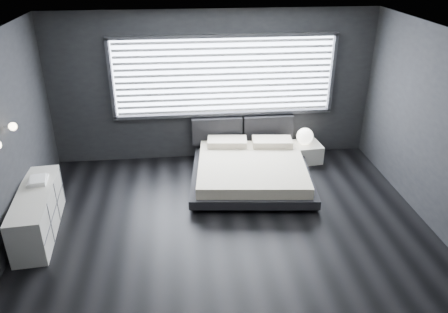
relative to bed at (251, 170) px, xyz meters
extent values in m
plane|color=black|center=(-0.56, -1.59, -0.25)|extent=(6.00, 6.00, 0.00)
plane|color=silver|center=(-0.56, -1.59, 2.55)|extent=(6.00, 6.00, 0.00)
cube|color=black|center=(-0.56, 1.16, 1.15)|extent=(6.00, 0.04, 2.80)
cube|color=black|center=(-0.56, -4.34, 1.15)|extent=(6.00, 0.04, 2.80)
cube|color=white|center=(-0.36, 1.14, 1.36)|extent=(4.00, 0.02, 1.38)
cube|color=#47474C|center=(-2.40, 1.11, 1.36)|extent=(0.06, 0.08, 1.48)
cube|color=#47474C|center=(1.68, 1.11, 1.36)|extent=(0.06, 0.08, 1.48)
cube|color=#47474C|center=(-0.36, 1.11, 2.09)|extent=(4.14, 0.08, 0.06)
cube|color=#47474C|center=(-0.36, 1.11, 0.63)|extent=(4.14, 0.08, 0.06)
cube|color=silver|center=(-0.36, 1.08, 1.36)|extent=(3.94, 0.03, 1.32)
cube|color=black|center=(-0.50, 1.05, 0.32)|extent=(0.96, 0.16, 0.52)
cube|color=black|center=(0.50, 1.05, 0.32)|extent=(0.96, 0.16, 0.52)
cylinder|color=silver|center=(-3.51, -0.94, 1.35)|extent=(0.10, 0.02, 0.02)
sphere|color=#FFE5B7|center=(-3.44, -0.94, 1.35)|extent=(0.11, 0.11, 0.11)
cube|color=black|center=(-0.97, -0.73, -0.21)|extent=(0.12, 0.12, 0.07)
cube|color=black|center=(0.79, -0.92, -0.21)|extent=(0.12, 0.12, 0.07)
cube|color=black|center=(-0.80, 0.84, -0.21)|extent=(0.12, 0.12, 0.07)
cube|color=black|center=(0.96, 0.66, -0.21)|extent=(0.12, 0.12, 0.07)
cube|color=black|center=(0.00, -0.04, -0.10)|extent=(2.25, 2.16, 0.15)
cube|color=beige|center=(0.00, -0.04, 0.07)|extent=(2.01, 2.01, 0.19)
cube|color=beige|center=(-0.34, 0.73, 0.22)|extent=(0.76, 0.47, 0.12)
cube|color=beige|center=(0.49, 0.64, 0.22)|extent=(0.76, 0.47, 0.12)
cube|color=silver|center=(1.16, 0.74, -0.07)|extent=(0.65, 0.56, 0.35)
sphere|color=white|center=(1.15, 0.75, 0.26)|extent=(0.31, 0.31, 0.31)
cube|color=silver|center=(-3.30, -1.11, 0.08)|extent=(0.59, 1.69, 0.66)
cube|color=#47474C|center=(-3.07, -1.10, 0.08)|extent=(0.13, 1.63, 0.64)
cube|color=white|center=(-3.31, -0.81, 0.44)|extent=(0.29, 0.36, 0.04)
cube|color=white|center=(-3.30, -0.83, 0.47)|extent=(0.27, 0.34, 0.03)
camera|label=1|loc=(-1.18, -6.64, 3.59)|focal=35.00mm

